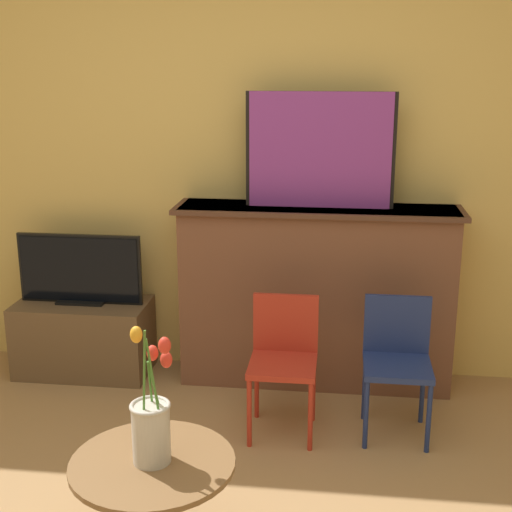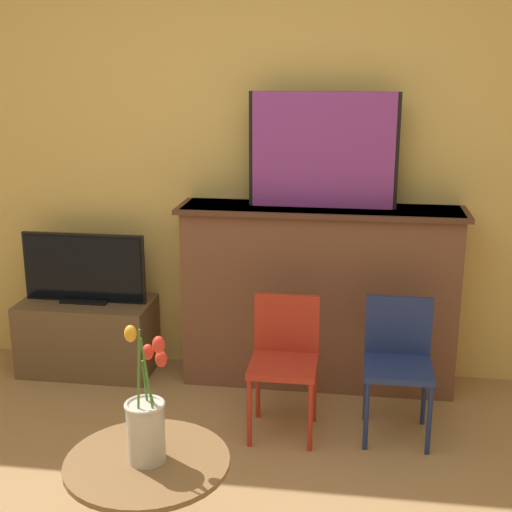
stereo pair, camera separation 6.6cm
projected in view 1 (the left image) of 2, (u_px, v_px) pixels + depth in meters
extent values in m
cube|color=#E0BC66|center=(248.00, 140.00, 4.00)|extent=(8.00, 0.06, 2.70)
cube|color=brown|center=(316.00, 296.00, 3.99)|extent=(1.50, 0.33, 1.02)
cube|color=#503123|center=(318.00, 210.00, 3.85)|extent=(1.56, 0.37, 0.02)
cube|color=black|center=(320.00, 150.00, 3.78)|extent=(0.79, 0.02, 0.61)
cube|color=purple|center=(320.00, 150.00, 3.77)|extent=(0.75, 0.02, 0.61)
cube|color=brown|center=(84.00, 337.00, 4.18)|extent=(0.77, 0.39, 0.43)
cube|color=black|center=(82.00, 301.00, 4.12)|extent=(0.28, 0.12, 0.02)
cube|color=black|center=(80.00, 269.00, 4.08)|extent=(0.72, 0.02, 0.41)
cube|color=black|center=(79.00, 269.00, 4.07)|extent=(0.69, 0.02, 0.38)
cylinder|color=#B22D1E|center=(249.00, 413.00, 3.38)|extent=(0.02, 0.02, 0.35)
cylinder|color=#B22D1E|center=(310.00, 417.00, 3.34)|extent=(0.02, 0.02, 0.35)
cylinder|color=#B22D1E|center=(257.00, 386.00, 3.65)|extent=(0.02, 0.02, 0.35)
cylinder|color=#B22D1E|center=(313.00, 389.00, 3.62)|extent=(0.02, 0.02, 0.35)
cube|color=#B22D1E|center=(283.00, 365.00, 3.45)|extent=(0.32, 0.32, 0.03)
cube|color=#B22D1E|center=(286.00, 323.00, 3.55)|extent=(0.32, 0.02, 0.30)
cylinder|color=navy|center=(366.00, 415.00, 3.36)|extent=(0.02, 0.02, 0.35)
cylinder|color=navy|center=(429.00, 419.00, 3.32)|extent=(0.02, 0.02, 0.35)
cylinder|color=navy|center=(365.00, 388.00, 3.64)|extent=(0.02, 0.02, 0.35)
cylinder|color=navy|center=(422.00, 391.00, 3.60)|extent=(0.02, 0.02, 0.35)
cube|color=navy|center=(397.00, 367.00, 3.43)|extent=(0.32, 0.32, 0.03)
cube|color=navy|center=(397.00, 324.00, 3.53)|extent=(0.32, 0.02, 0.30)
cylinder|color=brown|center=(152.00, 463.00, 2.45)|extent=(0.57, 0.57, 0.02)
cylinder|color=beige|center=(151.00, 434.00, 2.42)|extent=(0.13, 0.13, 0.21)
torus|color=beige|center=(150.00, 406.00, 2.39)|extent=(0.14, 0.14, 0.02)
cylinder|color=#477A2D|center=(154.00, 385.00, 2.35)|extent=(0.06, 0.04, 0.31)
ellipsoid|color=red|center=(165.00, 345.00, 2.28)|extent=(0.04, 0.04, 0.06)
cylinder|color=#477A2D|center=(151.00, 390.00, 2.40)|extent=(0.01, 0.06, 0.23)
ellipsoid|color=red|center=(153.00, 353.00, 2.42)|extent=(0.04, 0.04, 0.06)
cylinder|color=#477A2D|center=(156.00, 393.00, 2.39)|extent=(0.04, 0.04, 0.22)
ellipsoid|color=red|center=(166.00, 360.00, 2.39)|extent=(0.04, 0.04, 0.06)
cylinder|color=#477A2D|center=(144.00, 381.00, 2.34)|extent=(0.02, 0.03, 0.35)
ellipsoid|color=orange|center=(136.00, 335.00, 2.27)|extent=(0.04, 0.04, 0.06)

